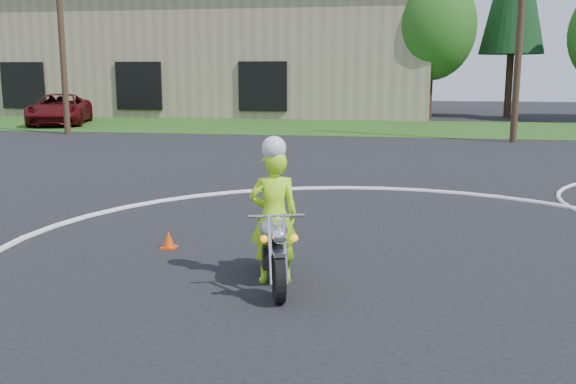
# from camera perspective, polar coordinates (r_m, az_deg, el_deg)

# --- Properties ---
(ground) EXTENTS (120.00, 120.00, 0.00)m
(ground) POSITION_cam_1_polar(r_m,az_deg,el_deg) (7.38, 6.04, -12.30)
(ground) COLOR black
(ground) RESTS_ON ground
(grass_strip) EXTENTS (120.00, 10.00, 0.02)m
(grass_strip) POSITION_cam_1_polar(r_m,az_deg,el_deg) (33.91, 9.34, 5.65)
(grass_strip) COLOR #1E4714
(grass_strip) RESTS_ON ground
(course_markings) EXTENTS (19.05, 19.05, 0.12)m
(course_markings) POSITION_cam_1_polar(r_m,az_deg,el_deg) (11.63, 18.37, -4.16)
(course_markings) COLOR silver
(course_markings) RESTS_ON ground
(primary_motorcycle) EXTENTS (0.86, 2.02, 1.09)m
(primary_motorcycle) POSITION_cam_1_polar(r_m,az_deg,el_deg) (8.72, -1.33, -4.91)
(primary_motorcycle) COLOR black
(primary_motorcycle) RESTS_ON ground
(rider_primary_grp) EXTENTS (0.77, 0.62, 2.03)m
(rider_primary_grp) POSITION_cam_1_polar(r_m,az_deg,el_deg) (8.74, -1.27, -1.84)
(rider_primary_grp) COLOR #B0FE1A
(rider_primary_grp) RESTS_ON ground
(pickup_grp) EXTENTS (4.64, 6.66, 1.69)m
(pickup_grp) POSITION_cam_1_polar(r_m,az_deg,el_deg) (37.67, -19.63, 6.94)
(pickup_grp) COLOR #4D080D
(pickup_grp) RESTS_ON ground
(warehouse) EXTENTS (41.00, 17.00, 8.30)m
(warehouse) POSITION_cam_1_polar(r_m,az_deg,el_deg) (50.29, -11.70, 11.88)
(warehouse) COLOR tan
(warehouse) RESTS_ON ground
(utility_poles) EXTENTS (41.60, 1.12, 10.00)m
(utility_poles) POSITION_cam_1_polar(r_m,az_deg,el_deg) (28.25, 20.01, 14.73)
(utility_poles) COLOR #473321
(utility_poles) RESTS_ON ground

